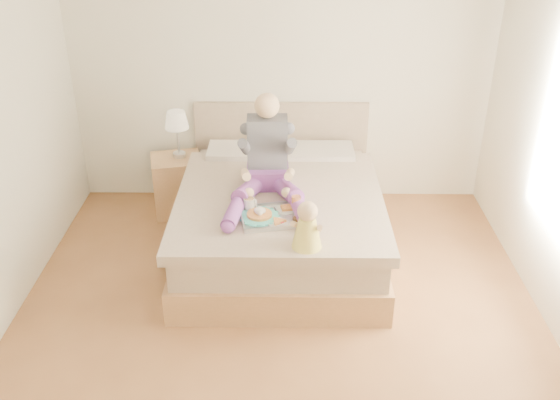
{
  "coord_description": "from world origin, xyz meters",
  "views": [
    {
      "loc": [
        0.05,
        -3.66,
        3.01
      ],
      "look_at": [
        0.01,
        0.64,
        0.7
      ],
      "focal_mm": 40.0,
      "sensor_mm": 36.0,
      "label": 1
    }
  ],
  "objects_px": {
    "bed": "(280,215)",
    "nightstand": "(178,185)",
    "baby": "(307,228)",
    "adult": "(268,165)",
    "tray": "(272,214)"
  },
  "relations": [
    {
      "from": "bed",
      "to": "nightstand",
      "type": "height_order",
      "value": "bed"
    },
    {
      "from": "nightstand",
      "to": "baby",
      "type": "distance_m",
      "value": 2.06
    },
    {
      "from": "baby",
      "to": "bed",
      "type": "bearing_deg",
      "value": 116.94
    },
    {
      "from": "nightstand",
      "to": "adult",
      "type": "distance_m",
      "value": 1.31
    },
    {
      "from": "tray",
      "to": "baby",
      "type": "xyz_separation_m",
      "value": [
        0.26,
        -0.41,
        0.11
      ]
    },
    {
      "from": "tray",
      "to": "baby",
      "type": "distance_m",
      "value": 0.49
    },
    {
      "from": "nightstand",
      "to": "bed",
      "type": "bearing_deg",
      "value": -45.44
    },
    {
      "from": "adult",
      "to": "nightstand",
      "type": "bearing_deg",
      "value": 137.8
    },
    {
      "from": "tray",
      "to": "baby",
      "type": "relative_size",
      "value": 1.56
    },
    {
      "from": "bed",
      "to": "adult",
      "type": "relative_size",
      "value": 2.18
    },
    {
      "from": "baby",
      "to": "tray",
      "type": "bearing_deg",
      "value": 137.25
    },
    {
      "from": "bed",
      "to": "tray",
      "type": "relative_size",
      "value": 3.88
    },
    {
      "from": "nightstand",
      "to": "baby",
      "type": "height_order",
      "value": "baby"
    },
    {
      "from": "bed",
      "to": "tray",
      "type": "bearing_deg",
      "value": -95.37
    },
    {
      "from": "bed",
      "to": "baby",
      "type": "height_order",
      "value": "bed"
    }
  ]
}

